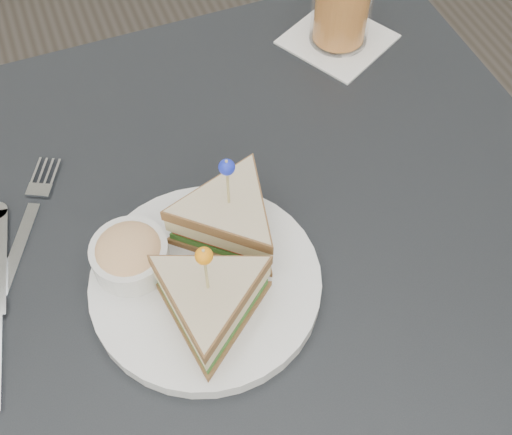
% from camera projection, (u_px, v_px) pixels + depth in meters
% --- Properties ---
extents(table, '(0.80, 0.80, 0.75)m').
position_uv_depth(table, '(251.00, 287.00, 0.76)').
color(table, black).
rests_on(table, ground).
extents(plate_meal, '(0.28, 0.27, 0.14)m').
position_uv_depth(plate_meal, '(208.00, 264.00, 0.64)').
color(plate_meal, white).
rests_on(plate_meal, table).
extents(cutlery_fork, '(0.10, 0.18, 0.01)m').
position_uv_depth(cutlery_fork, '(30.00, 217.00, 0.72)').
color(cutlery_fork, silver).
rests_on(cutlery_fork, table).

